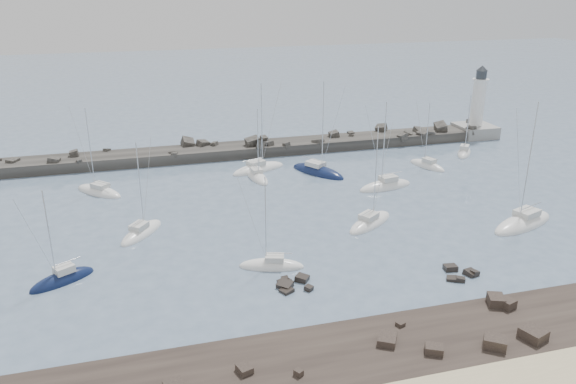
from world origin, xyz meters
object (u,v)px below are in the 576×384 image
Objects in this scene: sailboat_9 at (385,187)px; sailboat_1 at (99,192)px; sailboat_10 at (427,166)px; sailboat_12 at (464,153)px; lighthouse at (476,121)px; sailboat_3 at (142,233)px; sailboat_7 at (370,223)px; sailboat_2 at (63,280)px; sailboat_5 at (272,266)px; sailboat_8 at (318,172)px; sailboat_6 at (257,177)px; sailboat_4 at (258,170)px; sailboat_11 at (523,224)px.

sailboat_1 is at bearing 167.51° from sailboat_9.
sailboat_1 reaches higher than sailboat_10.
lighthouse is at bearing 49.91° from sailboat_12.
sailboat_12 is (56.67, 19.29, 0.02)m from sailboat_3.
sailboat_7 is at bearing -134.02° from sailboat_10.
sailboat_1 is 62.32m from sailboat_12.
sailboat_10 reaches higher than sailboat_2.
sailboat_5 is at bearing -141.05° from lighthouse.
sailboat_1 is 39.75m from sailboat_7.
lighthouse is 24.02m from sailboat_10.
sailboat_6 is at bearing 179.10° from sailboat_8.
sailboat_7 is 37.17m from sailboat_12.
sailboat_4 is at bearing 8.81° from sailboat_1.
sailboat_8 is at bearing 90.35° from sailboat_7.
sailboat_5 is (13.40, -12.45, -0.01)m from sailboat_3.
sailboat_8 is at bearing -0.90° from sailboat_6.
sailboat_3 is at bearing -162.84° from sailboat_10.
sailboat_8 is 0.93× the size of sailboat_11.
sailboat_8 is (14.73, 28.69, 0.01)m from sailboat_5.
sailboat_4 is (-46.04, -9.39, -2.95)m from lighthouse.
sailboat_3 is at bearing -71.03° from sailboat_1.
sailboat_6 reaches higher than sailboat_10.
sailboat_12 is at bearing 40.14° from sailboat_7.
sailboat_6 is at bearing -164.50° from lighthouse.
sailboat_11 reaches higher than sailboat_4.
sailboat_9 reaches higher than sailboat_2.
sailboat_1 is 1.12× the size of sailboat_6.
lighthouse reaches higher than sailboat_7.
sailboat_3 reaches higher than sailboat_5.
sailboat_7 is at bearing 27.63° from sailboat_5.
sailboat_9 reaches higher than sailboat_7.
sailboat_5 is (21.63, -2.75, -0.03)m from sailboat_2.
sailboat_2 is 40.44m from sailboat_4.
lighthouse is at bearing 38.95° from sailboat_5.
sailboat_7 is 20.91m from sailboat_8.
lighthouse reaches higher than sailboat_1.
sailboat_5 is at bearing -175.95° from sailboat_11.
lighthouse is 50.38m from sailboat_7.
lighthouse reaches higher than sailboat_3.
sailboat_11 is at bearing -54.40° from sailboat_8.
sailboat_5 is at bearing -56.50° from sailboat_1.
sailboat_8 is at bearing 129.77° from sailboat_9.
sailboat_12 is (37.50, -0.76, 0.01)m from sailboat_4.
sailboat_8 is 11.96m from sailboat_9.
sailboat_7 is (28.25, -4.67, -0.00)m from sailboat_3.
sailboat_11 reaches higher than sailboat_2.
sailboat_2 is 0.97× the size of sailboat_10.
sailboat_11 is (18.71, -5.40, 0.02)m from sailboat_7.
sailboat_3 is at bearing -149.99° from sailboat_8.
sailboat_8 is 18.67m from sailboat_10.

